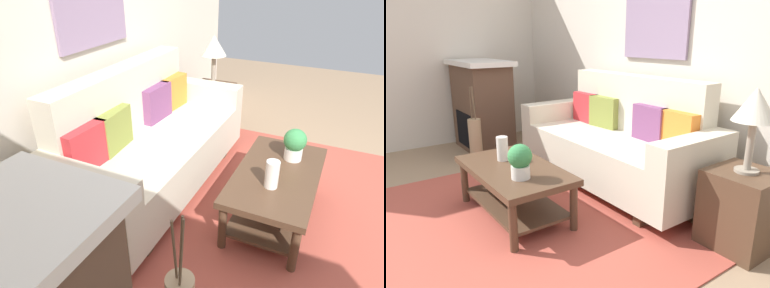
% 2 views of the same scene
% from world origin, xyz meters
% --- Properties ---
extents(ground_plane, '(9.26, 9.26, 0.00)m').
position_xyz_m(ground_plane, '(0.00, 0.00, 0.00)').
color(ground_plane, '#9E7F60').
extents(wall_back, '(5.26, 0.10, 2.70)m').
position_xyz_m(wall_back, '(0.00, 2.15, 1.35)').
color(wall_back, beige).
rests_on(wall_back, ground_plane).
extents(wall_left, '(0.10, 5.10, 2.70)m').
position_xyz_m(wall_left, '(-2.68, 0.55, 1.35)').
color(wall_left, beige).
rests_on(wall_left, ground_plane).
extents(area_rug, '(2.69, 2.16, 0.01)m').
position_xyz_m(area_rug, '(0.00, 0.50, 0.01)').
color(area_rug, '#B24C3D').
rests_on(area_rug, ground_plane).
extents(couch, '(2.10, 0.84, 1.08)m').
position_xyz_m(couch, '(-0.14, 1.62, 0.43)').
color(couch, beige).
rests_on(couch, ground_plane).
extents(throw_pillow_crimson, '(0.37, 0.14, 0.32)m').
position_xyz_m(throw_pillow_crimson, '(-0.78, 1.74, 0.68)').
color(throw_pillow_crimson, red).
rests_on(throw_pillow_crimson, couch).
extents(throw_pillow_olive, '(0.37, 0.15, 0.32)m').
position_xyz_m(throw_pillow_olive, '(-0.46, 1.74, 0.68)').
color(throw_pillow_olive, olive).
rests_on(throw_pillow_olive, couch).
extents(throw_pillow_plum, '(0.37, 0.14, 0.32)m').
position_xyz_m(throw_pillow_plum, '(0.19, 1.74, 0.68)').
color(throw_pillow_plum, '#7A4270').
rests_on(throw_pillow_plum, couch).
extents(throw_pillow_orange, '(0.37, 0.15, 0.32)m').
position_xyz_m(throw_pillow_orange, '(0.51, 1.74, 0.68)').
color(throw_pillow_orange, orange).
rests_on(throw_pillow_orange, couch).
extents(coffee_table, '(1.10, 0.60, 0.43)m').
position_xyz_m(coffee_table, '(-0.12, 0.51, 0.31)').
color(coffee_table, '#513826').
rests_on(coffee_table, ground_plane).
extents(tabletop_vase, '(0.10, 0.10, 0.21)m').
position_xyz_m(tabletop_vase, '(-0.32, 0.51, 0.53)').
color(tabletop_vase, white).
rests_on(tabletop_vase, coffee_table).
extents(potted_plant_tabletop, '(0.18, 0.18, 0.26)m').
position_xyz_m(potted_plant_tabletop, '(0.14, 0.45, 0.57)').
color(potted_plant_tabletop, white).
rests_on(potted_plant_tabletop, coffee_table).
extents(side_table, '(0.44, 0.44, 0.56)m').
position_xyz_m(side_table, '(1.21, 1.59, 0.28)').
color(side_table, '#513826').
rests_on(side_table, ground_plane).
extents(table_lamp, '(0.28, 0.28, 0.57)m').
position_xyz_m(table_lamp, '(1.21, 1.59, 0.99)').
color(table_lamp, gray).
rests_on(table_lamp, side_table).
extents(fireplace, '(1.02, 0.58, 1.16)m').
position_xyz_m(fireplace, '(-2.08, 1.02, 0.59)').
color(fireplace, brown).
rests_on(fireplace, ground_plane).
extents(floor_vase, '(0.14, 0.14, 0.57)m').
position_xyz_m(floor_vase, '(-1.42, 0.67, 0.28)').
color(floor_vase, tan).
rests_on(floor_vase, ground_plane).
extents(floor_vase_branch_a, '(0.01, 0.03, 0.36)m').
position_xyz_m(floor_vase_branch_a, '(-1.40, 0.67, 0.75)').
color(floor_vase_branch_a, brown).
rests_on(floor_vase_branch_a, floor_vase).
extents(floor_vase_branch_b, '(0.04, 0.01, 0.36)m').
position_xyz_m(floor_vase_branch_b, '(-1.43, 0.69, 0.75)').
color(floor_vase_branch_b, brown).
rests_on(floor_vase_branch_b, floor_vase).
extents(floor_vase_branch_c, '(0.04, 0.02, 0.36)m').
position_xyz_m(floor_vase_branch_c, '(-1.43, 0.65, 0.75)').
color(floor_vase_branch_c, brown).
rests_on(floor_vase_branch_c, floor_vase).
extents(framed_painting, '(0.80, 0.03, 0.68)m').
position_xyz_m(framed_painting, '(-0.14, 2.08, 1.57)').
color(framed_painting, gray).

